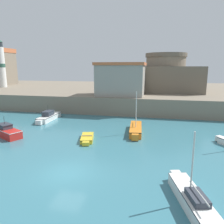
# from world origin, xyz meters

# --- Properties ---
(ground_plane) EXTENTS (200.00, 200.00, 0.00)m
(ground_plane) POSITION_xyz_m (0.00, 0.00, 0.00)
(ground_plane) COLOR teal
(quay_seawall) EXTENTS (120.00, 40.00, 3.03)m
(quay_seawall) POSITION_xyz_m (0.00, 40.36, 1.52)
(quay_seawall) COLOR gray
(quay_seawall) RESTS_ON ground
(dinghy_yellow_0) EXTENTS (2.05, 3.87, 0.54)m
(dinghy_yellow_0) POSITION_xyz_m (-0.91, 7.69, 0.25)
(dinghy_yellow_0) COLOR yellow
(dinghy_yellow_0) RESTS_ON ground
(motorboat_white_2) EXTENTS (1.70, 6.34, 2.36)m
(motorboat_white_2) POSITION_xyz_m (-9.80, 15.56, 0.53)
(motorboat_white_2) COLOR white
(motorboat_white_2) RESTS_ON ground
(sailboat_white_3) EXTENTS (2.61, 6.06, 4.50)m
(sailboat_white_3) POSITION_xyz_m (8.93, -2.36, 0.48)
(sailboat_white_3) COLOR white
(sailboat_white_3) RESTS_ON ground
(sailboat_orange_4) EXTENTS (1.89, 6.38, 5.26)m
(sailboat_orange_4) POSITION_xyz_m (4.14, 11.67, 0.46)
(sailboat_orange_4) COLOR orange
(sailboat_orange_4) RESTS_ON ground
(motorboat_red_5) EXTENTS (5.44, 3.56, 2.39)m
(motorboat_red_5) POSITION_xyz_m (-10.92, 7.12, 0.58)
(motorboat_red_5) COLOR red
(motorboat_red_5) RESTS_ON ground
(fortress) EXTENTS (14.54, 14.54, 7.95)m
(fortress) POSITION_xyz_m (8.00, 35.12, 6.10)
(fortress) COLOR #685E4F
(fortress) RESTS_ON quay_seawall
(lighthouse) EXTENTS (1.87, 1.87, 11.85)m
(lighthouse) POSITION_xyz_m (-32.00, 34.03, 8.76)
(lighthouse) COLOR silver
(lighthouse) RESTS_ON quay_seawall
(harbor_shed_near_wharf) EXTENTS (8.65, 6.69, 5.84)m
(harbor_shed_near_wharf) POSITION_xyz_m (0.00, 24.54, 5.98)
(harbor_shed_near_wharf) COLOR gray
(harbor_shed_near_wharf) RESTS_ON quay_seawall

